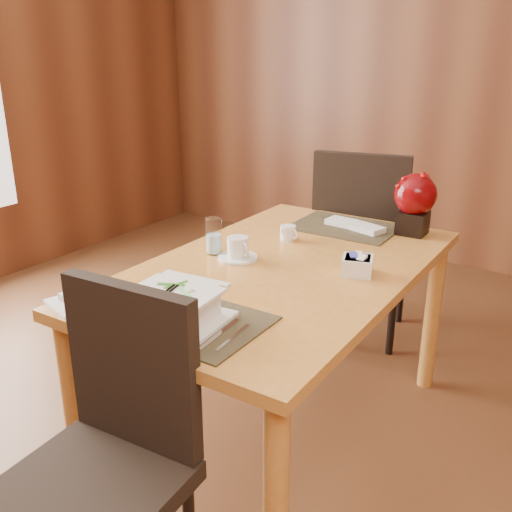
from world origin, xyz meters
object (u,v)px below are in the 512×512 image
Objects in this scene: coffee_cup at (238,250)px; creamer_jug at (288,233)px; soup_setting at (175,308)px; water_glass at (214,236)px; dining_table at (282,289)px; bread_plate at (79,302)px; near_chair at (108,443)px; berry_decor at (415,200)px; sugar_caddy at (357,266)px; far_chair at (362,237)px.

creamer_jug is (0.05, 0.30, -0.01)m from coffee_cup.
creamer_jug is at bearing 93.07° from soup_setting.
dining_table is at bearing 7.59° from water_glass.
bread_plate is at bearing -175.94° from soup_setting.
bread_plate is 0.18× the size of near_chair.
coffee_cup is at bearing -79.59° from creamer_jug.
sugar_caddy is at bearing -91.14° from berry_decor.
dining_table is at bearing 12.18° from coffee_cup.
berry_decor is at bearing 88.86° from sugar_caddy.
creamer_jug is (-0.12, 0.85, -0.02)m from soup_setting.
coffee_cup reaches higher than dining_table.
berry_decor is at bearing 55.67° from coffee_cup.
sugar_caddy is (0.44, 0.10, -0.01)m from coffee_cup.
near_chair is (0.00, -0.29, -0.28)m from soup_setting.
soup_setting is 0.35m from bread_plate.
soup_setting is at bearing -73.65° from coffee_cup.
dining_table is 5.20× the size of soup_setting.
near_chair is at bearing -100.95° from berry_decor.
water_glass is at bearing -179.76° from coffee_cup.
soup_setting is 0.86m from creamer_jug.
dining_table is 0.74m from bread_plate.
water_glass is (-0.29, -0.04, 0.17)m from dining_table.
berry_decor reaches higher than near_chair.
far_chair is (0.29, 1.58, -0.17)m from bread_plate.
sugar_caddy is 0.62× the size of bread_plate.
berry_decor is at bearing 60.42° from creamer_jug.
far_chair reaches higher than coffee_cup.
far_chair is (-0.34, 0.87, -0.20)m from sugar_caddy.
dining_table is 0.32m from creamer_jug.
far_chair is (0.21, 0.98, -0.24)m from water_glass.
berry_decor is 0.57m from far_chair.
far_chair is at bearing 84.06° from coffee_cup.
water_glass is at bearing 83.07° from bread_plate.
sugar_caddy reaches higher than dining_table.
sugar_caddy reaches higher than bread_plate.
soup_setting reaches higher than bread_plate.
dining_table is 1.45× the size of far_chair.
creamer_jug is 0.70m from far_chair.
water_glass reaches higher than sugar_caddy.
far_chair reaches higher than near_chair.
soup_setting reaches higher than coffee_cup.
water_glass is 0.86× the size of bread_plate.
soup_setting is 1.10× the size of berry_decor.
far_chair is at bearing 87.56° from soup_setting.
creamer_jug is 0.08× the size of far_chair.
creamer_jug is (0.16, 0.30, -0.04)m from water_glass.
bread_plate is at bearing -116.73° from berry_decor.
coffee_cup is 1.46× the size of sugar_caddy.
near_chair is (0.12, -1.14, -0.25)m from creamer_jug.
berry_decor is at bearing 75.67° from near_chair.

